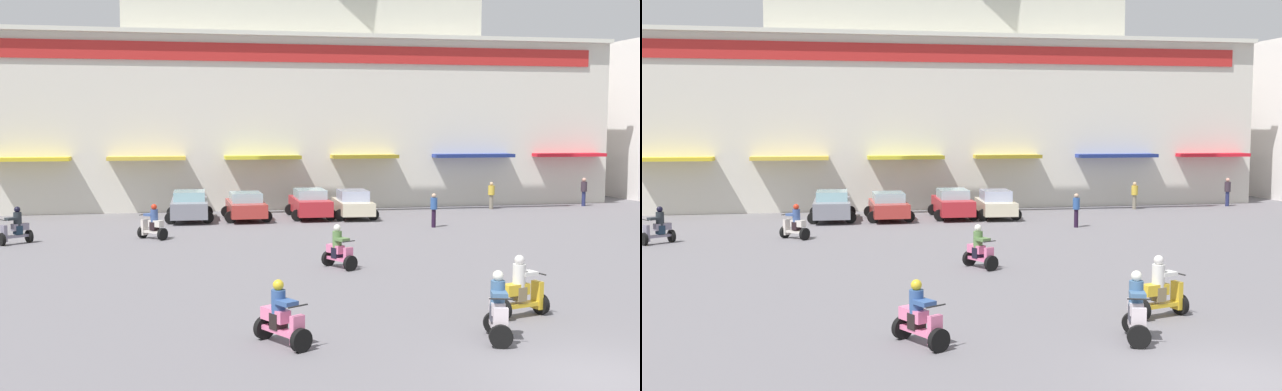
# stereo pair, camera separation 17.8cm
# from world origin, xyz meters

# --- Properties ---
(ground_plane) EXTENTS (128.00, 128.00, 0.00)m
(ground_plane) POSITION_xyz_m (0.00, 13.00, 0.00)
(ground_plane) COLOR slate
(colonial_building) EXTENTS (37.15, 18.48, 20.86)m
(colonial_building) POSITION_xyz_m (0.00, 36.74, 8.79)
(colonial_building) COLOR silver
(colonial_building) RESTS_ON ground
(parked_car_0) EXTENTS (2.50, 4.29, 1.52)m
(parked_car_0) POSITION_xyz_m (-7.15, 26.02, 0.78)
(parked_car_0) COLOR gray
(parked_car_0) RESTS_ON ground
(parked_car_1) EXTENTS (2.40, 4.04, 1.42)m
(parked_car_1) POSITION_xyz_m (-4.31, 25.80, 0.73)
(parked_car_1) COLOR #AD332E
(parked_car_1) RESTS_ON ground
(parked_car_2) EXTENTS (2.40, 4.36, 1.52)m
(parked_car_2) POSITION_xyz_m (-0.92, 25.98, 0.77)
(parked_car_2) COLOR #B1242B
(parked_car_2) RESTS_ON ground
(parked_car_3) EXTENTS (2.44, 3.97, 1.47)m
(parked_car_3) POSITION_xyz_m (1.28, 25.55, 0.74)
(parked_car_3) COLOR beige
(parked_car_3) RESTS_ON ground
(scooter_rider_0) EXTENTS (0.88, 1.39, 1.59)m
(scooter_rider_0) POSITION_xyz_m (-0.86, 2.77, 0.66)
(scooter_rider_0) COLOR black
(scooter_rider_0) RESTS_ON ground
(scooter_rider_1) EXTENTS (1.31, 1.26, 1.52)m
(scooter_rider_1) POSITION_xyz_m (-8.84, 19.90, 0.63)
(scooter_rider_1) COLOR black
(scooter_rider_1) RESTS_ON ground
(scooter_rider_3) EXTENTS (1.36, 1.20, 1.54)m
(scooter_rider_3) POSITION_xyz_m (-14.31, 19.64, 0.63)
(scooter_rider_3) COLOR black
(scooter_rider_3) RESTS_ON ground
(scooter_rider_4) EXTENTS (1.06, 1.41, 1.50)m
(scooter_rider_4) POSITION_xyz_m (-2.49, 11.94, 0.60)
(scooter_rider_4) COLOR black
(scooter_rider_4) RESTS_ON ground
(scooter_rider_5) EXTENTS (1.17, 1.55, 1.46)m
(scooter_rider_5) POSITION_xyz_m (-5.69, 3.36, 0.59)
(scooter_rider_5) COLOR black
(scooter_rider_5) RESTS_ON ground
(scooter_rider_6) EXTENTS (1.48, 0.88, 1.60)m
(scooter_rider_6) POSITION_xyz_m (0.63, 4.64, 0.66)
(scooter_rider_6) COLOR black
(scooter_rider_6) RESTS_ON ground
(pedestrian_0) EXTENTS (0.43, 0.43, 1.63)m
(pedestrian_0) POSITION_xyz_m (4.19, 21.21, 0.93)
(pedestrian_0) COLOR black
(pedestrian_0) RESTS_ON ground
(pedestrian_1) EXTENTS (0.37, 0.37, 1.70)m
(pedestrian_1) POSITION_xyz_m (16.29, 28.58, 0.97)
(pedestrian_1) COLOR navy
(pedestrian_1) RESTS_ON ground
(pedestrian_2) EXTENTS (0.40, 0.40, 1.58)m
(pedestrian_2) POSITION_xyz_m (10.12, 28.05, 0.89)
(pedestrian_2) COLOR gray
(pedestrian_2) RESTS_ON ground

